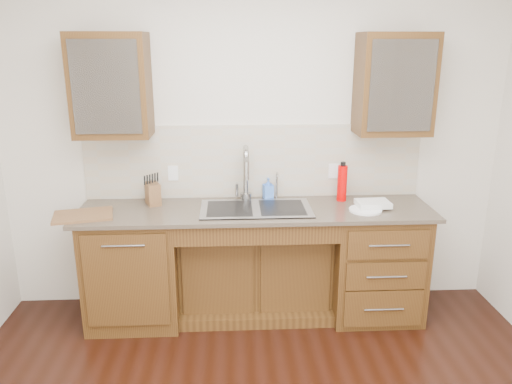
{
  "coord_description": "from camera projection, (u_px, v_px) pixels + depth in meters",
  "views": [
    {
      "loc": [
        -0.19,
        -2.18,
        2.13
      ],
      "look_at": [
        0.0,
        1.4,
        1.05
      ],
      "focal_mm": 35.0,
      "sensor_mm": 36.0,
      "label": 1
    }
  ],
  "objects": [
    {
      "name": "sink",
      "position": [
        256.0,
        220.0,
        3.82
      ],
      "size": [
        0.84,
        0.46,
        0.19
      ],
      "primitive_type": "cube",
      "color": "#9E9EA5",
      "rests_on": "countertop"
    },
    {
      "name": "base_cabinet_left",
      "position": [
        135.0,
        267.0,
        3.91
      ],
      "size": [
        0.7,
        0.62,
        0.88
      ],
      "primitive_type": "cube",
      "color": "#593014",
      "rests_on": "ground"
    },
    {
      "name": "cup_right_a",
      "position": [
        384.0,
        91.0,
        3.75
      ],
      "size": [
        0.16,
        0.16,
        0.11
      ],
      "primitive_type": "imported",
      "rotation": [
        0.0,
        0.0,
        -0.25
      ],
      "color": "white",
      "rests_on": "upper_cabinet_right"
    },
    {
      "name": "plate",
      "position": [
        365.0,
        210.0,
        3.75
      ],
      "size": [
        0.3,
        0.3,
        0.01
      ],
      "primitive_type": "cylinder",
      "rotation": [
        0.0,
        0.0,
        -0.26
      ],
      "color": "white",
      "rests_on": "countertop"
    },
    {
      "name": "outlet_left",
      "position": [
        173.0,
        173.0,
        4.0
      ],
      "size": [
        0.08,
        0.01,
        0.12
      ],
      "primitive_type": "cube",
      "color": "white",
      "rests_on": "backsplash"
    },
    {
      "name": "wall_back",
      "position": [
        253.0,
        142.0,
        4.04
      ],
      "size": [
        4.0,
        0.1,
        2.7
      ],
      "primitive_type": "cube",
      "color": "silver",
      "rests_on": "ground"
    },
    {
      "name": "backsplash",
      "position": [
        254.0,
        162.0,
        4.02
      ],
      "size": [
        2.7,
        0.02,
        0.59
      ],
      "primitive_type": "cube",
      "color": "beige",
      "rests_on": "wall_back"
    },
    {
      "name": "upper_cabinet_left",
      "position": [
        111.0,
        86.0,
        3.64
      ],
      "size": [
        0.55,
        0.34,
        0.75
      ],
      "primitive_type": "cube",
      "color": "#593014",
      "rests_on": "wall_back"
    },
    {
      "name": "cup_right_b",
      "position": [
        399.0,
        91.0,
        3.76
      ],
      "size": [
        0.13,
        0.13,
        0.1
      ],
      "primitive_type": "imported",
      "rotation": [
        0.0,
        0.0,
        0.29
      ],
      "color": "silver",
      "rests_on": "upper_cabinet_right"
    },
    {
      "name": "cup_left_b",
      "position": [
        121.0,
        92.0,
        3.65
      ],
      "size": [
        0.13,
        0.13,
        0.1
      ],
      "primitive_type": "imported",
      "rotation": [
        0.0,
        0.0,
        0.24
      ],
      "color": "white",
      "rests_on": "upper_cabinet_left"
    },
    {
      "name": "cutting_board",
      "position": [
        83.0,
        215.0,
        3.63
      ],
      "size": [
        0.47,
        0.37,
        0.02
      ],
      "primitive_type": "cube",
      "rotation": [
        0.0,
        0.0,
        0.22
      ],
      "color": "brown",
      "rests_on": "countertop"
    },
    {
      "name": "base_cabinet_center",
      "position": [
        255.0,
        269.0,
        4.07
      ],
      "size": [
        1.2,
        0.44,
        0.7
      ],
      "primitive_type": "cube",
      "color": "#593014",
      "rests_on": "ground"
    },
    {
      "name": "filter_tap",
      "position": [
        277.0,
        185.0,
        4.0
      ],
      "size": [
        0.02,
        0.02,
        0.24
      ],
      "primitive_type": "cylinder",
      "color": "#999993",
      "rests_on": "countertop"
    },
    {
      "name": "cup_left_a",
      "position": [
        95.0,
        93.0,
        3.65
      ],
      "size": [
        0.13,
        0.13,
        0.09
      ],
      "primitive_type": "imported",
      "rotation": [
        0.0,
        0.0,
        0.16
      ],
      "color": "silver",
      "rests_on": "upper_cabinet_left"
    },
    {
      "name": "water_bottle",
      "position": [
        342.0,
        183.0,
        3.96
      ],
      "size": [
        0.09,
        0.09,
        0.29
      ],
      "primitive_type": "cylinder",
      "rotation": [
        0.0,
        0.0,
        -0.13
      ],
      "color": "#E10000",
      "rests_on": "countertop"
    },
    {
      "name": "upper_cabinet_right",
      "position": [
        394.0,
        84.0,
        3.74
      ],
      "size": [
        0.55,
        0.34,
        0.75
      ],
      "primitive_type": "cube",
      "color": "#593014",
      "rests_on": "wall_back"
    },
    {
      "name": "knife_block",
      "position": [
        153.0,
        194.0,
        3.89
      ],
      "size": [
        0.15,
        0.18,
        0.17
      ],
      "primitive_type": "cube",
      "rotation": [
        0.0,
        0.0,
        0.38
      ],
      "color": "#985E21",
      "rests_on": "countertop"
    },
    {
      "name": "soap_bottle",
      "position": [
        268.0,
        188.0,
        4.03
      ],
      "size": [
        0.09,
        0.09,
        0.17
      ],
      "primitive_type": "imported",
      "rotation": [
        0.0,
        0.0,
        0.22
      ],
      "color": "#457DE6",
      "rests_on": "countertop"
    },
    {
      "name": "base_cabinet_right",
      "position": [
        374.0,
        261.0,
        4.0
      ],
      "size": [
        0.7,
        0.62,
        0.88
      ],
      "primitive_type": "cube",
      "color": "#593014",
      "rests_on": "ground"
    },
    {
      "name": "countertop",
      "position": [
        256.0,
        210.0,
        3.81
      ],
      "size": [
        2.7,
        0.65,
        0.03
      ],
      "primitive_type": "cube",
      "color": "#84705B",
      "rests_on": "base_cabinet_left"
    },
    {
      "name": "outlet_right",
      "position": [
        333.0,
        171.0,
        4.07
      ],
      "size": [
        0.08,
        0.01,
        0.12
      ],
      "primitive_type": "cube",
      "color": "white",
      "rests_on": "backsplash"
    },
    {
      "name": "dish_towel",
      "position": [
        373.0,
        204.0,
        3.81
      ],
      "size": [
        0.26,
        0.19,
        0.04
      ],
      "primitive_type": "cube",
      "rotation": [
        0.0,
        0.0,
        0.05
      ],
      "color": "white",
      "rests_on": "plate"
    },
    {
      "name": "faucet",
      "position": [
        246.0,
        176.0,
        3.95
      ],
      "size": [
        0.04,
        0.04,
        0.4
      ],
      "primitive_type": "cylinder",
      "color": "#999993",
      "rests_on": "countertop"
    }
  ]
}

